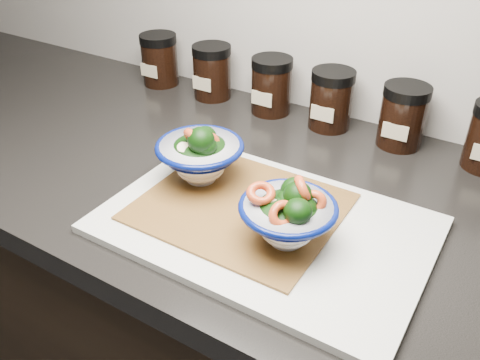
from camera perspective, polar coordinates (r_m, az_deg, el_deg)
The scene contains 11 objects.
cabinet at distance 1.17m, azimuth -1.17°, elevation -18.84°, with size 3.43×0.58×0.86m, color black.
countertop at distance 0.86m, azimuth -1.50°, elevation -0.02°, with size 3.50×0.60×0.04m, color black.
cutting_board at distance 0.72m, azimuth 2.80°, elevation -5.04°, with size 0.45×0.30×0.01m, color silver.
bamboo_mat at distance 0.74m, azimuth 0.00°, elevation -2.98°, with size 0.28×0.24×0.00m, color brown.
bowl_left at distance 0.78m, azimuth -4.47°, elevation 2.86°, with size 0.14×0.14×0.10m.
bowl_right at distance 0.66m, azimuth 5.50°, elevation -3.95°, with size 0.13×0.13×0.10m.
spice_jar_a at distance 1.18m, azimuth -9.02°, elevation 13.22°, with size 0.08×0.08×0.11m.
spice_jar_b at distance 1.10m, azimuth -3.16°, elevation 12.05°, with size 0.08×0.08×0.11m.
spice_jar_c at distance 1.03m, azimuth 3.54°, elevation 10.55°, with size 0.08×0.08×0.11m.
spice_jar_d at distance 0.98m, azimuth 10.20°, elevation 8.90°, with size 0.08×0.08×0.11m.
spice_jar_e at distance 0.95m, azimuth 17.83°, elevation 6.86°, with size 0.08×0.08×0.11m.
Camera 1 is at (0.40, 0.85, 1.35)m, focal length 38.00 mm.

